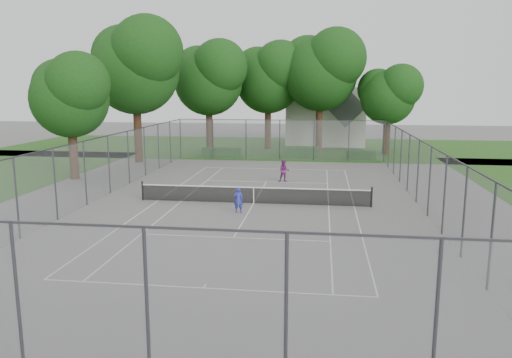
# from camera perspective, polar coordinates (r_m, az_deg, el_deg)

# --- Properties ---
(ground) EXTENTS (120.00, 120.00, 0.00)m
(ground) POSITION_cam_1_polar(r_m,az_deg,el_deg) (27.65, -0.27, -2.82)
(ground) COLOR #625F5D
(ground) RESTS_ON ground
(grass_far) EXTENTS (60.00, 20.00, 0.00)m
(grass_far) POSITION_cam_1_polar(r_m,az_deg,el_deg) (53.17, 3.53, 3.62)
(grass_far) COLOR #224C15
(grass_far) RESTS_ON ground
(court_markings) EXTENTS (11.03, 23.83, 0.01)m
(court_markings) POSITION_cam_1_polar(r_m,az_deg,el_deg) (27.65, -0.27, -2.81)
(court_markings) COLOR silver
(court_markings) RESTS_ON ground
(tennis_net) EXTENTS (12.87, 0.10, 1.10)m
(tennis_net) POSITION_cam_1_polar(r_m,az_deg,el_deg) (27.54, -0.27, -1.79)
(tennis_net) COLOR black
(tennis_net) RESTS_ON ground
(perimeter_fence) EXTENTS (18.08, 34.08, 3.52)m
(perimeter_fence) POSITION_cam_1_polar(r_m,az_deg,el_deg) (27.29, -0.27, 0.88)
(perimeter_fence) COLOR #38383D
(perimeter_fence) RESTS_ON ground
(tree_far_left) EXTENTS (7.50, 6.84, 10.78)m
(tree_far_left) POSITION_cam_1_polar(r_m,az_deg,el_deg) (48.62, -5.36, 11.69)
(tree_far_left) COLOR #321C12
(tree_far_left) RESTS_ON ground
(tree_far_midleft) EXTENTS (7.59, 6.93, 10.91)m
(tree_far_midleft) POSITION_cam_1_polar(r_m,az_deg,el_deg) (51.43, 1.49, 11.77)
(tree_far_midleft) COLOR #321C12
(tree_far_midleft) RESTS_ON ground
(tree_far_midright) EXTENTS (8.29, 7.57, 11.91)m
(tree_far_midright) POSITION_cam_1_polar(r_m,az_deg,el_deg) (49.91, 7.50, 12.52)
(tree_far_midright) COLOR #321C12
(tree_far_midright) RESTS_ON ground
(tree_far_right) EXTENTS (5.88, 5.37, 8.46)m
(tree_far_right) POSITION_cam_1_polar(r_m,az_deg,el_deg) (48.96, 14.95, 9.51)
(tree_far_right) COLOR #321C12
(tree_far_right) RESTS_ON ground
(tree_side_back) EXTENTS (8.41, 7.68, 12.09)m
(tree_side_back) POSITION_cam_1_polar(r_m,az_deg,el_deg) (43.59, -13.58, 12.78)
(tree_side_back) COLOR #321C12
(tree_side_back) RESTS_ON ground
(tree_side_front) EXTENTS (6.06, 5.53, 8.71)m
(tree_side_front) POSITION_cam_1_polar(r_m,az_deg,el_deg) (36.62, -20.48, 9.24)
(tree_side_front) COLOR #321C12
(tree_side_front) RESTS_ON ground
(hedge_left) EXTENTS (3.44, 1.03, 0.86)m
(hedge_left) POSITION_cam_1_polar(r_m,az_deg,el_deg) (45.86, -3.97, 3.05)
(hedge_left) COLOR #1A4315
(hedge_left) RESTS_ON ground
(hedge_mid) EXTENTS (3.22, 0.92, 1.01)m
(hedge_mid) POSITION_cam_1_polar(r_m,az_deg,el_deg) (45.51, 5.13, 3.07)
(hedge_mid) COLOR #1A4315
(hedge_mid) RESTS_ON ground
(hedge_right) EXTENTS (2.60, 0.96, 0.78)m
(hedge_right) POSITION_cam_1_polar(r_m,az_deg,el_deg) (45.43, 11.90, 2.72)
(hedge_right) COLOR #1A4315
(hedge_right) RESTS_ON ground
(house) EXTENTS (8.42, 6.52, 10.48)m
(house) POSITION_cam_1_polar(r_m,az_deg,el_deg) (56.31, 7.96, 8.23)
(house) COLOR beige
(house) RESTS_ON ground
(girl_player) EXTENTS (0.54, 0.40, 1.34)m
(girl_player) POSITION_cam_1_polar(r_m,az_deg,el_deg) (25.55, -2.04, -2.40)
(girl_player) COLOR #2B31A3
(girl_player) RESTS_ON ground
(woman_player) EXTENTS (0.77, 0.62, 1.50)m
(woman_player) POSITION_cam_1_polar(r_m,az_deg,el_deg) (33.85, 3.22, 0.93)
(woman_player) COLOR #77276C
(woman_player) RESTS_ON ground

